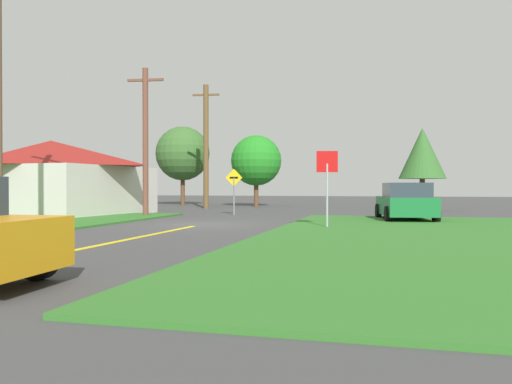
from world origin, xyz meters
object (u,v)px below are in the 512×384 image
object	(u,v)px
pine_tree_center	(183,154)
stop_sign	(327,174)
direction_sign	(234,186)
oak_tree_left	(256,161)
car_on_crossroad	(406,202)
barn	(51,177)
utility_pole_mid	(145,140)
oak_tree_right	(422,153)
utility_pole_far	(206,145)

from	to	relation	value
pine_tree_center	stop_sign	bearing A→B (deg)	-56.07
direction_sign	oak_tree_left	xyz separation A→B (m)	(-1.77, 11.39, 1.89)
stop_sign	car_on_crossroad	world-z (taller)	stop_sign
barn	utility_pole_mid	bearing A→B (deg)	-6.29
direction_sign	pine_tree_center	world-z (taller)	pine_tree_center
stop_sign	barn	distance (m)	16.37
stop_sign	direction_sign	bearing A→B (deg)	-63.90
direction_sign	oak_tree_right	size ratio (longest dim) A/B	0.47
car_on_crossroad	barn	size ratio (longest dim) A/B	0.47
utility_pole_mid	oak_tree_right	xyz separation A→B (m)	(13.48, 10.29, -0.26)
oak_tree_left	pine_tree_center	distance (m)	6.71
pine_tree_center	barn	bearing A→B (deg)	-95.31
stop_sign	oak_tree_right	distance (m)	16.19
utility_pole_far	pine_tree_center	world-z (taller)	utility_pole_far
car_on_crossroad	pine_tree_center	size ratio (longest dim) A/B	0.70
oak_tree_right	barn	distance (m)	21.59
utility_pole_mid	oak_tree_right	bearing A→B (deg)	37.37
pine_tree_center	barn	size ratio (longest dim) A/B	0.68
car_on_crossroad	oak_tree_right	bearing A→B (deg)	-15.77
utility_pole_mid	direction_sign	size ratio (longest dim) A/B	3.06
direction_sign	barn	distance (m)	9.75
car_on_crossroad	oak_tree_left	distance (m)	17.49
stop_sign	utility_pole_far	size ratio (longest dim) A/B	0.33
direction_sign	pine_tree_center	distance (m)	15.65
direction_sign	oak_tree_left	bearing A→B (deg)	98.81
pine_tree_center	oak_tree_right	size ratio (longest dim) A/B	1.22
utility_pole_mid	barn	distance (m)	6.09
utility_pole_mid	oak_tree_right	distance (m)	16.96
utility_pole_mid	pine_tree_center	xyz separation A→B (m)	(-4.41, 15.33, 0.32)
barn	oak_tree_left	bearing A→B (deg)	59.00
stop_sign	oak_tree_left	bearing A→B (deg)	-79.24
car_on_crossroad	oak_tree_left	xyz separation A→B (m)	(-10.16, 14.00, 2.55)
stop_sign	oak_tree_left	xyz separation A→B (m)	(-7.42, 18.98, 1.48)
oak_tree_left	oak_tree_right	world-z (taller)	oak_tree_left
pine_tree_center	oak_tree_right	distance (m)	18.59
utility_pole_mid	pine_tree_center	size ratio (longest dim) A/B	1.16
stop_sign	oak_tree_right	bearing A→B (deg)	-114.98
stop_sign	car_on_crossroad	size ratio (longest dim) A/B	0.62
stop_sign	pine_tree_center	xyz separation A→B (m)	(-13.89, 20.65, 2.19)
oak_tree_right	car_on_crossroad	bearing A→B (deg)	-96.80
car_on_crossroad	pine_tree_center	distance (m)	23.07
oak_tree_left	utility_pole_mid	bearing A→B (deg)	-98.54
utility_pole_far	direction_sign	distance (m)	8.63
car_on_crossroad	direction_sign	xyz separation A→B (m)	(-8.39, 2.61, 0.66)
direction_sign	oak_tree_right	xyz separation A→B (m)	(9.66, 8.02, 2.02)
oak_tree_right	barn	bearing A→B (deg)	-153.37
direction_sign	barn	world-z (taller)	barn
utility_pole_far	barn	world-z (taller)	utility_pole_far
car_on_crossroad	utility_pole_mid	xyz separation A→B (m)	(-12.21, 0.33, 2.95)
utility_pole_far	pine_tree_center	bearing A→B (deg)	124.71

